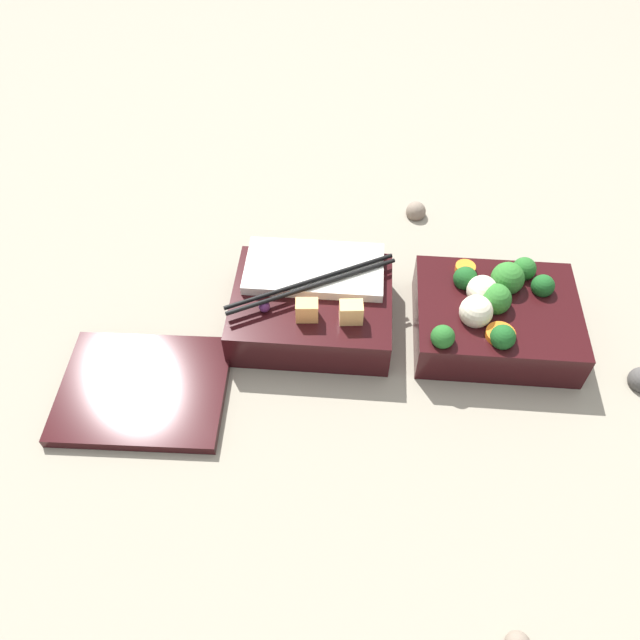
% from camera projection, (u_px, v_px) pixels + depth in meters
% --- Properties ---
extents(ground_plane, '(3.00, 3.00, 0.00)m').
position_uv_depth(ground_plane, '(401.00, 328.00, 0.77)').
color(ground_plane, gray).
extents(bento_tray_vegetable, '(0.19, 0.15, 0.08)m').
position_uv_depth(bento_tray_vegetable, '(495.00, 317.00, 0.74)').
color(bento_tray_vegetable, black).
rests_on(bento_tray_vegetable, ground_plane).
extents(bento_tray_rice, '(0.19, 0.15, 0.08)m').
position_uv_depth(bento_tray_rice, '(313.00, 302.00, 0.75)').
color(bento_tray_rice, black).
rests_on(bento_tray_rice, ground_plane).
extents(bento_lid, '(0.19, 0.15, 0.01)m').
position_uv_depth(bento_lid, '(143.00, 389.00, 0.70)').
color(bento_lid, black).
rests_on(bento_lid, ground_plane).
extents(pebble_0, '(0.03, 0.03, 0.03)m').
position_uv_depth(pebble_0, '(416.00, 212.00, 0.89)').
color(pebble_0, '#7A6B5B').
rests_on(pebble_0, ground_plane).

